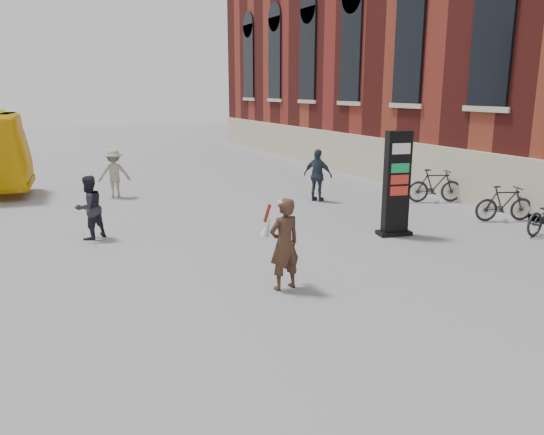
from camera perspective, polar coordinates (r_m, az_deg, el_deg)
name	(u,v)px	position (r m, az deg, el deg)	size (l,w,h in m)	color
ground	(264,290)	(10.29, -0.91, -7.80)	(100.00, 100.00, 0.00)	#9E9EA3
info_pylon	(397,184)	(14.14, 13.25, 3.52)	(0.94, 0.59, 2.74)	black
woman	(284,243)	(10.08, 1.30, -2.75)	(0.74, 0.69, 1.79)	#3E2C1C
pedestrian_a	(89,208)	(14.31, -19.08, 1.02)	(0.80, 0.62, 1.64)	#24242D
pedestrian_b	(114,173)	(19.70, -16.62, 4.58)	(1.11, 0.64, 1.71)	gray
pedestrian_c	(318,175)	(18.26, 4.95, 4.54)	(1.05, 0.44, 1.79)	#293747
bike_5	(504,203)	(16.85, 23.72, 1.40)	(0.49, 1.75, 1.05)	black
bike_7	(435,186)	(18.90, 17.12, 3.30)	(0.54, 1.90, 1.14)	black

